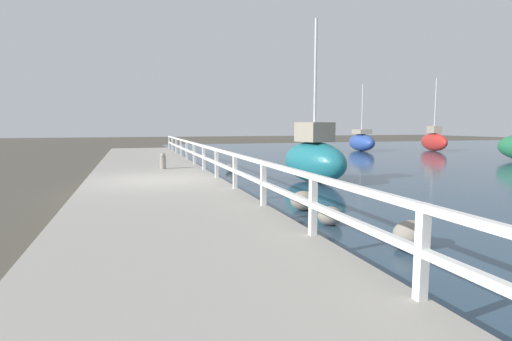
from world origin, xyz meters
The scene contains 11 objects.
ground_plane centered at (0.00, 0.00, 0.00)m, with size 120.00×120.00×0.00m, color #4C473D.
dock_walkway centered at (0.00, 0.00, 0.17)m, with size 3.99×36.00×0.34m.
railing centered at (1.89, 0.00, 0.96)m, with size 0.10×32.50×0.91m.
boulder_upstream centered at (3.62, -6.98, 0.22)m, with size 0.60×0.54×0.45m.
boulder_downstream centered at (3.08, -5.27, 0.19)m, with size 0.50×0.45×0.38m.
boulder_water_edge centered at (3.14, -3.83, 0.23)m, with size 0.60×0.54×0.45m.
boulder_far_strip centered at (3.41, 4.32, 0.17)m, with size 0.46×0.42×0.35m.
mooring_bollard centered at (0.48, 3.10, 0.65)m, with size 0.23×0.23×0.61m.
sailboat_red centered at (21.90, 13.37, 0.79)m, with size 1.91×4.03×5.55m.
sailboat_blue centered at (16.40, 14.86, 0.74)m, with size 1.82×3.90×5.10m.
sailboat_teal centered at (5.37, 0.28, 0.83)m, with size 1.93×3.23×5.50m.
Camera 1 is at (-0.64, -12.21, 1.96)m, focal length 28.00 mm.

